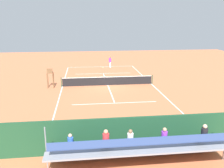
{
  "coord_description": "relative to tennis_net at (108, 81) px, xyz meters",
  "views": [
    {
      "loc": [
        2.63,
        26.01,
        7.15
      ],
      "look_at": [
        0.0,
        4.0,
        1.2
      ],
      "focal_mm": 38.83,
      "sensor_mm": 36.0,
      "label": 1
    }
  ],
  "objects": [
    {
      "name": "court_line_markings",
      "position": [
        0.0,
        -0.04,
        -0.5
      ],
      "size": [
        10.1,
        22.2,
        0.01
      ],
      "color": "white",
      "rests_on": "ground"
    },
    {
      "name": "tennis_racket",
      "position": [
        -0.32,
        -10.42,
        -0.49
      ],
      "size": [
        0.53,
        0.5,
        0.03
      ],
      "color": "black",
      "rests_on": "ground"
    },
    {
      "name": "equipment_bag",
      "position": [
        -0.57,
        13.4,
        -0.32
      ],
      "size": [
        0.9,
        0.36,
        0.36
      ],
      "primitive_type": "cube",
      "color": "#334C8C",
      "rests_on": "ground"
    },
    {
      "name": "umpire_chair",
      "position": [
        6.2,
        0.31,
        0.81
      ],
      "size": [
        0.67,
        0.67,
        2.14
      ],
      "color": "brown",
      "rests_on": "ground"
    },
    {
      "name": "tennis_ball_near",
      "position": [
        -3.5,
        -8.52,
        -0.47
      ],
      "size": [
        0.07,
        0.07,
        0.07
      ],
      "primitive_type": "sphere",
      "color": "#CCDB33",
      "rests_on": "ground"
    },
    {
      "name": "tennis_player",
      "position": [
        -1.4,
        -10.21,
        0.51
      ],
      "size": [
        0.46,
        0.56,
        1.93
      ],
      "color": "white",
      "rests_on": "ground"
    },
    {
      "name": "tennis_net",
      "position": [
        0.0,
        0.0,
        0.0
      ],
      "size": [
        10.3,
        0.1,
        1.07
      ],
      "color": "black",
      "rests_on": "ground"
    },
    {
      "name": "courtside_bench",
      "position": [
        -2.61,
        13.27,
        0.06
      ],
      "size": [
        1.8,
        0.4,
        0.93
      ],
      "color": "#9E754C",
      "rests_on": "ground"
    },
    {
      "name": "ground_plane",
      "position": [
        0.0,
        0.0,
        -0.5
      ],
      "size": [
        60.0,
        60.0,
        0.0
      ],
      "primitive_type": "plane",
      "color": "#CC7047"
    },
    {
      "name": "bleacher_stand",
      "position": [
        0.03,
        15.37,
        0.43
      ],
      "size": [
        9.06,
        2.4,
        2.48
      ],
      "color": "gray",
      "rests_on": "ground"
    },
    {
      "name": "backdrop_wall",
      "position": [
        0.0,
        14.0,
        0.5
      ],
      "size": [
        18.0,
        0.16,
        2.0
      ],
      "primitive_type": "cube",
      "color": "#1E4C2D",
      "rests_on": "ground"
    }
  ]
}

